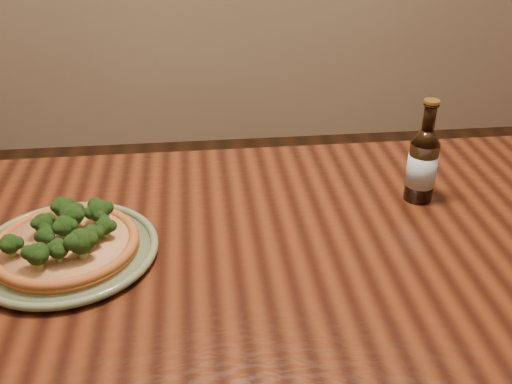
{
  "coord_description": "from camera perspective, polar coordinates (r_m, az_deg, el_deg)",
  "views": [
    {
      "loc": [
        -0.08,
        -0.7,
        1.34
      ],
      "look_at": [
        0.02,
        0.22,
        0.82
      ],
      "focal_mm": 42.0,
      "sensor_mm": 36.0,
      "label": 1
    }
  ],
  "objects": [
    {
      "name": "plate",
      "position": [
        1.06,
        -17.56,
        -5.4
      ],
      "size": [
        0.31,
        0.31,
        0.02
      ],
      "rotation": [
        0.0,
        0.0,
        -0.02
      ],
      "color": "#606F4D",
      "rests_on": "table"
    },
    {
      "name": "pizza",
      "position": [
        1.05,
        -17.65,
        -4.54
      ],
      "size": [
        0.24,
        0.24,
        0.07
      ],
      "rotation": [
        0.0,
        0.0,
        -0.09
      ],
      "color": "#A55825",
      "rests_on": "plate"
    },
    {
      "name": "table",
      "position": [
        1.06,
        -0.56,
        -10.97
      ],
      "size": [
        1.6,
        0.9,
        0.75
      ],
      "color": "#461E0F",
      "rests_on": "ground"
    },
    {
      "name": "beer_bottle",
      "position": [
        1.19,
        15.57,
        2.59
      ],
      "size": [
        0.06,
        0.06,
        0.21
      ],
      "rotation": [
        0.0,
        0.0,
        0.32
      ],
      "color": "black",
      "rests_on": "table"
    }
  ]
}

